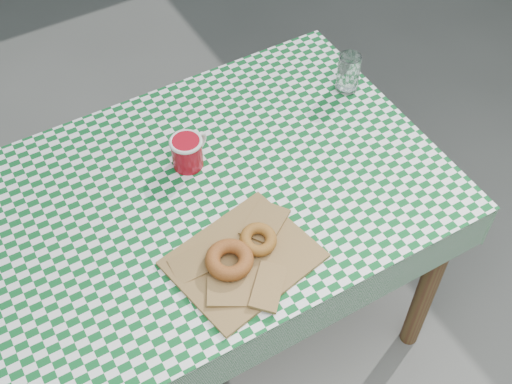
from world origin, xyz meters
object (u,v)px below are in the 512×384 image
table (212,272)px  paper_bag (243,259)px  coffee_mug (187,153)px  drinking_glass (348,73)px

table → paper_bag: (-0.02, -0.23, 0.39)m
coffee_mug → drinking_glass: bearing=-20.9°
paper_bag → drinking_glass: drinking_glass is taller
table → coffee_mug: bearing=85.7°
table → paper_bag: 0.46m
paper_bag → drinking_glass: 0.68m
table → paper_bag: bearing=-93.6°
table → drinking_glass: size_ratio=10.40×
table → drinking_glass: bearing=14.8°
drinking_glass → table: bearing=-165.4°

